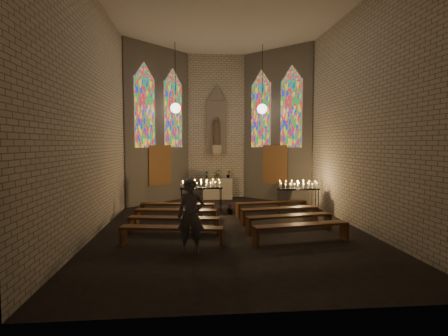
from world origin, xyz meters
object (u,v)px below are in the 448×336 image
Objects in this scene: altar at (217,189)px; aisle_flower_pot at (230,208)px; votive_stand_right at (298,187)px; visitor at (191,216)px; votive_stand_left at (201,186)px.

aisle_flower_pot is at bearing -86.43° from altar.
visitor reaches higher than votive_stand_right.
visitor is (-1.22, -8.29, 0.41)m from altar.
altar reaches higher than aisle_flower_pot.
visitor reaches higher than votive_stand_left.
votive_stand_right is (3.71, -0.49, -0.02)m from votive_stand_left.
aisle_flower_pot is at bearing 178.71° from votive_stand_right.
altar is 3.35m from votive_stand_left.
votive_stand_left is 1.03× the size of votive_stand_right.
votive_stand_left is (-0.85, -3.20, 0.53)m from altar.
votive_stand_right is 6.16m from visitor.
votive_stand_left is 5.10m from visitor.
votive_stand_left is at bearing 172.46° from votive_stand_right.
votive_stand_right is (2.87, -3.69, 0.51)m from altar.
visitor is at bearing -98.39° from altar.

